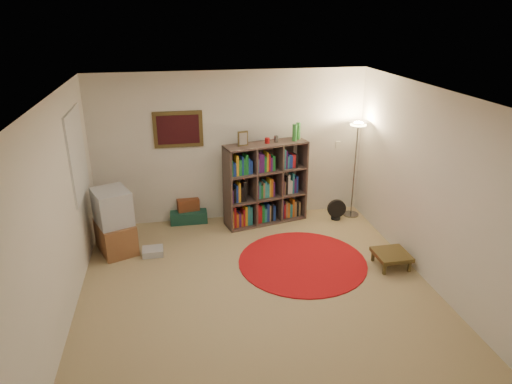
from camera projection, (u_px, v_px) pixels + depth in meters
room at (252, 197)px, 5.51m from camera, size 4.54×4.54×2.54m
bookshelf at (264, 185)px, 7.56m from camera, size 1.43×0.69×1.65m
floor_lamp at (357, 138)px, 7.52m from camera, size 0.38×0.38×1.68m
floor_fan at (336, 210)px, 7.81m from camera, size 0.32×0.18×0.36m
tv_stand at (114, 222)px, 6.69m from camera, size 0.68×0.79×0.97m
dvd_box at (153, 252)px, 6.73m from camera, size 0.30×0.25×0.10m
suitcase at (189, 215)px, 7.80m from camera, size 0.62×0.40×0.20m
wicker_basket at (188, 204)px, 7.75m from camera, size 0.40×0.31×0.21m
paper_towel at (239, 217)px, 7.69m from camera, size 0.12×0.12×0.23m
red_rug at (302, 262)px, 6.54m from camera, size 1.83×1.83×0.02m
side_table at (392, 255)px, 6.38m from camera, size 0.46×0.46×0.21m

